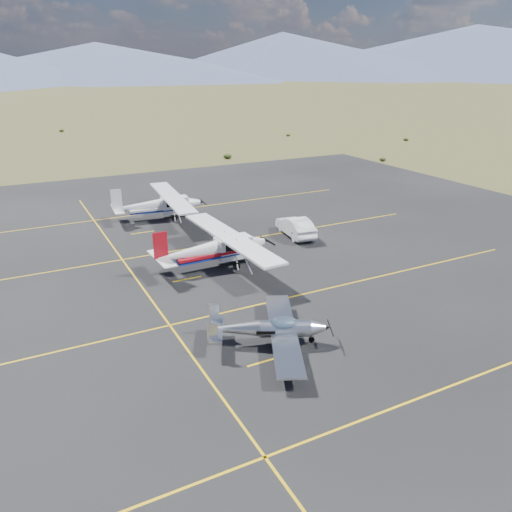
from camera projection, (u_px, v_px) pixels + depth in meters
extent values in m
plane|color=#383D1C|center=(283.00, 317.00, 28.10)|extent=(1600.00, 1600.00, 0.00)
cube|color=black|center=(231.00, 274.00, 33.91)|extent=(72.00, 72.00, 0.02)
cube|color=silver|center=(283.00, 331.00, 25.22)|extent=(4.65, 8.01, 0.11)
ellipsoid|color=#99BFD8|center=(283.00, 324.00, 25.07)|extent=(1.72, 1.41, 0.75)
cube|color=silver|center=(216.00, 328.00, 25.00)|extent=(1.73, 2.75, 0.05)
cube|color=silver|center=(213.00, 331.00, 23.91)|extent=(0.48, 0.26, 0.91)
cube|color=silver|center=(214.00, 312.00, 25.78)|extent=(0.48, 0.26, 0.91)
cylinder|color=black|center=(311.00, 340.00, 25.47)|extent=(0.32, 0.20, 0.31)
cylinder|color=black|center=(281.00, 352.00, 24.37)|extent=(0.37, 0.24, 0.36)
cylinder|color=black|center=(278.00, 329.00, 26.42)|extent=(0.37, 0.24, 0.36)
cube|color=white|center=(233.00, 247.00, 35.34)|extent=(2.53, 1.38, 1.52)
cube|color=white|center=(230.00, 237.00, 34.95)|extent=(2.18, 12.47, 0.16)
cube|color=black|center=(233.00, 243.00, 35.23)|extent=(1.85, 1.41, 0.62)
cube|color=#A20D18|center=(215.00, 252.00, 34.71)|extent=(5.69, 1.51, 0.20)
cube|color=#A20D18|center=(160.00, 245.00, 32.54)|extent=(0.96, 0.11, 1.81)
cube|color=white|center=(161.00, 258.00, 32.86)|extent=(0.97, 3.64, 0.07)
cylinder|color=black|center=(251.00, 256.00, 36.36)|extent=(0.41, 0.13, 0.41)
cylinder|color=black|center=(237.00, 266.00, 34.56)|extent=(0.50, 0.16, 0.50)
cylinder|color=black|center=(222.00, 255.00, 36.49)|extent=(0.50, 0.16, 0.50)
cube|color=silver|center=(175.00, 205.00, 46.09)|extent=(2.52, 1.47, 1.48)
cube|color=silver|center=(172.00, 197.00, 45.74)|extent=(2.79, 12.16, 0.15)
cube|color=black|center=(174.00, 202.00, 45.98)|extent=(1.87, 1.46, 0.60)
cube|color=silver|center=(159.00, 208.00, 45.63)|extent=(5.58, 1.77, 0.20)
cube|color=silver|center=(116.00, 199.00, 43.91)|extent=(0.94, 0.16, 1.75)
cube|color=silver|center=(117.00, 209.00, 44.23)|extent=(1.14, 3.57, 0.07)
cylinder|color=black|center=(190.00, 213.00, 46.93)|extent=(0.40, 0.15, 0.39)
cylinder|color=black|center=(175.00, 218.00, 45.31)|extent=(0.49, 0.19, 0.48)
cylinder|color=black|center=(169.00, 212.00, 47.30)|extent=(0.49, 0.19, 0.48)
imported|color=white|center=(296.00, 226.00, 41.13)|extent=(2.32, 5.05, 1.60)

